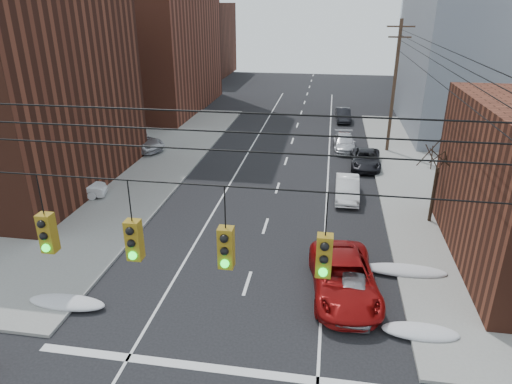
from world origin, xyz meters
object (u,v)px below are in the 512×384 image
(parked_car_a, at_px, (353,295))
(parked_car_e, at_px, (344,140))
(parked_car_c, at_px, (366,159))
(parked_car_f, at_px, (343,115))
(red_pickup, at_px, (344,278))
(lot_car_a, at_px, (76,188))
(parked_car_d, at_px, (345,143))
(lot_car_d, at_px, (96,146))
(lot_car_b, at_px, (136,142))
(lot_car_c, at_px, (3,195))
(parked_car_b, at_px, (347,188))

(parked_car_a, distance_m, parked_car_e, 24.03)
(parked_car_c, bearing_deg, parked_car_f, 98.87)
(red_pickup, distance_m, lot_car_a, 19.16)
(parked_car_d, distance_m, lot_car_d, 21.64)
(parked_car_a, height_order, parked_car_e, parked_car_a)
(lot_car_b, bearing_deg, lot_car_a, -154.57)
(parked_car_a, xyz_separation_m, lot_car_c, (-21.78, 7.09, 0.18))
(lot_car_b, bearing_deg, parked_car_d, -55.31)
(parked_car_a, xyz_separation_m, parked_car_c, (1.60, 18.58, 0.02))
(parked_car_f, height_order, lot_car_d, lot_car_d)
(parked_car_b, xyz_separation_m, lot_car_a, (-17.79, -3.09, 0.07))
(parked_car_a, distance_m, parked_car_b, 12.01)
(parked_car_e, relative_size, lot_car_d, 0.89)
(lot_car_c, bearing_deg, parked_car_f, -53.99)
(parked_car_a, xyz_separation_m, lot_car_d, (-21.08, 18.05, 0.19))
(parked_car_b, height_order, parked_car_e, parked_car_b)
(parked_car_c, relative_size, lot_car_d, 1.19)
(lot_car_a, xyz_separation_m, lot_car_c, (-3.99, -1.84, 0.05))
(red_pickup, relative_size, lot_car_a, 1.58)
(lot_car_d, bearing_deg, parked_car_c, -71.27)
(parked_car_a, relative_size, parked_car_e, 1.06)
(parked_car_f, bearing_deg, parked_car_b, -93.82)
(parked_car_c, xyz_separation_m, lot_car_c, (-23.38, -11.50, 0.16))
(lot_car_a, relative_size, lot_car_c, 0.82)
(lot_car_d, bearing_deg, parked_car_d, -59.58)
(parked_car_c, height_order, parked_car_f, parked_car_f)
(parked_car_b, xyz_separation_m, parked_car_c, (1.60, 6.57, -0.04))
(parked_car_c, distance_m, lot_car_c, 26.06)
(parked_car_c, relative_size, parked_car_f, 1.12)
(parked_car_b, xyz_separation_m, parked_car_d, (0.00, 10.92, -0.04))
(red_pickup, height_order, parked_car_c, red_pickup)
(red_pickup, xyz_separation_m, parked_car_c, (1.98, 17.63, -0.17))
(parked_car_c, distance_m, lot_car_b, 19.67)
(parked_car_d, xyz_separation_m, lot_car_d, (-21.08, -4.88, 0.17))
(parked_car_d, bearing_deg, lot_car_d, -169.23)
(parked_car_f, bearing_deg, parked_car_a, -93.82)
(parked_car_c, height_order, parked_car_e, parked_car_c)
(lot_car_c, distance_m, lot_car_d, 10.99)
(parked_car_e, height_order, lot_car_b, lot_car_b)
(red_pickup, height_order, parked_car_a, red_pickup)
(parked_car_c, height_order, lot_car_a, lot_car_a)
(lot_car_a, bearing_deg, parked_car_d, -67.66)
(red_pickup, bearing_deg, parked_car_a, -74.56)
(parked_car_f, xyz_separation_m, lot_car_d, (-21.08, -15.55, 0.13))
(parked_car_f, xyz_separation_m, lot_car_b, (-18.04, -14.05, 0.19))
(parked_car_b, bearing_deg, parked_car_a, -89.51)
(parked_car_c, height_order, lot_car_d, lot_car_d)
(parked_car_a, bearing_deg, lot_car_c, 163.31)
(lot_car_b, distance_m, lot_car_d, 3.39)
(parked_car_a, distance_m, parked_car_d, 22.93)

